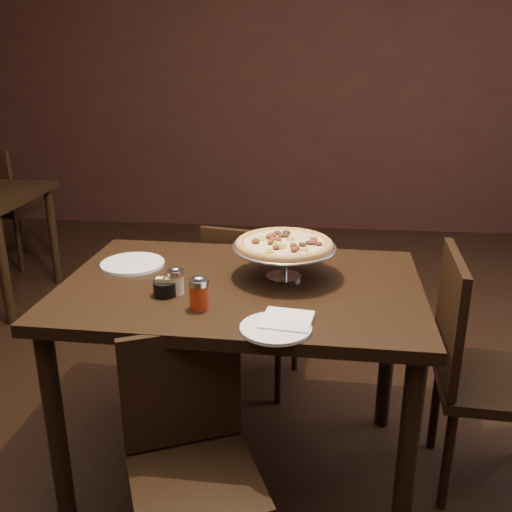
# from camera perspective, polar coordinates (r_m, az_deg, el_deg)

# --- Properties ---
(room) EXTENTS (6.04, 7.04, 2.84)m
(room) POSITION_cam_1_polar(r_m,az_deg,el_deg) (1.99, 0.54, 12.96)
(room) COLOR black
(room) RESTS_ON ground
(dining_table) EXTENTS (1.35, 0.92, 0.83)m
(dining_table) POSITION_cam_1_polar(r_m,az_deg,el_deg) (2.16, -1.47, -5.40)
(dining_table) COLOR black
(dining_table) RESTS_ON ground
(pizza_stand) EXTENTS (0.39, 0.39, 0.16)m
(pizza_stand) POSITION_cam_1_polar(r_m,az_deg,el_deg) (2.12, 2.82, 1.16)
(pizza_stand) COLOR silver
(pizza_stand) RESTS_ON dining_table
(parmesan_shaker) EXTENTS (0.06, 0.06, 0.10)m
(parmesan_shaker) POSITION_cam_1_polar(r_m,az_deg,el_deg) (2.02, -8.01, -2.52)
(parmesan_shaker) COLOR beige
(parmesan_shaker) RESTS_ON dining_table
(pepper_flake_shaker) EXTENTS (0.07, 0.07, 0.12)m
(pepper_flake_shaker) POSITION_cam_1_polar(r_m,az_deg,el_deg) (1.90, -5.73, -3.72)
(pepper_flake_shaker) COLOR maroon
(pepper_flake_shaker) RESTS_ON dining_table
(packet_caddy) EXTENTS (0.08, 0.08, 0.07)m
(packet_caddy) POSITION_cam_1_polar(r_m,az_deg,el_deg) (2.03, -9.09, -3.16)
(packet_caddy) COLOR black
(packet_caddy) RESTS_ON dining_table
(napkin_stack) EXTENTS (0.18, 0.18, 0.02)m
(napkin_stack) POSITION_cam_1_polar(r_m,az_deg,el_deg) (1.81, 3.10, -6.51)
(napkin_stack) COLOR white
(napkin_stack) RESTS_ON dining_table
(plate_left) EXTENTS (0.25, 0.25, 0.01)m
(plate_left) POSITION_cam_1_polar(r_m,az_deg,el_deg) (2.34, -12.24, -0.76)
(plate_left) COLOR white
(plate_left) RESTS_ON dining_table
(plate_near) EXTENTS (0.22, 0.22, 0.01)m
(plate_near) POSITION_cam_1_polar(r_m,az_deg,el_deg) (1.77, 1.98, -7.23)
(plate_near) COLOR white
(plate_near) RESTS_ON dining_table
(serving_spatula) EXTENTS (0.17, 0.17, 0.02)m
(serving_spatula) POSITION_cam_1_polar(r_m,az_deg,el_deg) (2.04, 5.41, 0.20)
(serving_spatula) COLOR silver
(serving_spatula) RESTS_ON pizza_stand
(chair_far) EXTENTS (0.49, 0.49, 0.88)m
(chair_far) POSITION_cam_1_polar(r_m,az_deg,el_deg) (2.81, -0.42, -4.59)
(chair_far) COLOR black
(chair_far) RESTS_ON ground
(chair_near) EXTENTS (0.51, 0.51, 0.83)m
(chair_near) POSITION_cam_1_polar(r_m,az_deg,el_deg) (1.89, -6.56, -19.11)
(chair_near) COLOR black
(chair_near) RESTS_ON ground
(chair_side) EXTENTS (0.47, 0.47, 0.95)m
(chair_side) POSITION_cam_1_polar(r_m,az_deg,el_deg) (2.35, 21.35, -10.17)
(chair_side) COLOR black
(chair_side) RESTS_ON ground
(bg_chair_far) EXTENTS (0.56, 0.56, 0.96)m
(bg_chair_far) POSITION_cam_1_polar(r_m,az_deg,el_deg) (4.94, -23.71, 5.01)
(bg_chair_far) COLOR black
(bg_chair_far) RESTS_ON ground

